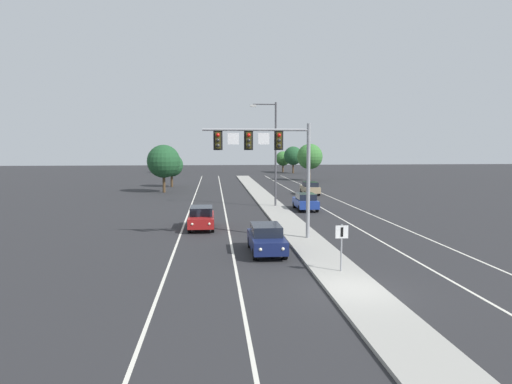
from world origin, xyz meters
TOP-DOWN VIEW (x-y plane):
  - ground_plane at (0.00, 0.00)m, footprint 260.00×260.00m
  - median_island at (0.00, 18.00)m, footprint 2.40×110.00m
  - lane_stripe_oncoming_center at (-4.70, 25.00)m, footprint 0.14×100.00m
  - lane_stripe_receding_center at (4.70, 25.00)m, footprint 0.14×100.00m
  - edge_stripe_left at (-8.00, 25.00)m, footprint 0.14×100.00m
  - edge_stripe_right at (8.00, 25.00)m, footprint 0.14×100.00m
  - overhead_signal_mast at (-2.13, 10.54)m, footprint 6.71×0.44m
  - median_sign_post at (0.13, 2.61)m, footprint 0.60×0.10m
  - street_lamp_median at (0.07, 26.45)m, footprint 2.58×0.28m
  - car_oncoming_navy at (-2.83, 7.19)m, footprint 1.84×4.48m
  - car_oncoming_red at (-6.64, 15.22)m, footprint 1.84×4.48m
  - car_receding_blue at (2.82, 24.15)m, footprint 1.87×4.49m
  - car_receding_tan at (6.15, 37.80)m, footprint 1.87×4.49m
  - tree_far_left_c at (-11.85, 50.39)m, footprint 3.39×3.39m
  - tree_far_left_b at (-12.11, 42.13)m, footprint 4.26×4.26m
  - tree_far_right_b at (10.30, 87.22)m, footprint 3.35×3.35m
  - tree_far_right_a at (11.00, 60.96)m, footprint 4.43×4.43m
  - tree_far_left_a at (-15.85, 87.41)m, footprint 3.61×3.61m
  - tree_far_right_c at (11.89, 82.67)m, footprint 4.11×4.11m

SIDE VIEW (x-z plane):
  - ground_plane at x=0.00m, z-range 0.00..0.00m
  - lane_stripe_oncoming_center at x=-4.70m, z-range 0.00..0.01m
  - lane_stripe_receding_center at x=4.70m, z-range 0.00..0.01m
  - edge_stripe_left at x=-8.00m, z-range 0.00..0.01m
  - edge_stripe_right at x=8.00m, z-range 0.00..0.01m
  - median_island at x=0.00m, z-range 0.00..0.15m
  - car_oncoming_navy at x=-2.83m, z-range 0.03..1.61m
  - car_oncoming_red at x=-6.64m, z-range 0.03..1.61m
  - car_receding_blue at x=2.82m, z-range 0.03..1.61m
  - car_receding_tan at x=6.15m, z-range 0.03..1.61m
  - median_sign_post at x=0.13m, z-range 0.49..2.69m
  - tree_far_right_b at x=10.30m, z-range 0.73..5.58m
  - tree_far_left_c at x=-11.85m, z-range 0.74..5.66m
  - tree_far_left_a at x=-15.85m, z-range 0.79..6.02m
  - tree_far_right_c at x=11.89m, z-range 0.91..6.86m
  - tree_far_left_b at x=-12.11m, z-range 0.94..7.10m
  - tree_far_right_a at x=11.00m, z-range 0.98..7.39m
  - overhead_signal_mast at x=-2.13m, z-range 1.88..9.08m
  - street_lamp_median at x=0.07m, z-range 0.79..10.79m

